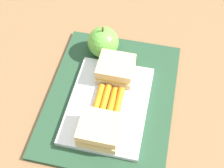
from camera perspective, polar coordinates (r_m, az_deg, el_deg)
ground_plane at (r=0.71m, az=-0.22°, el=-2.76°), size 2.40×2.40×0.00m
lunchbag_mat at (r=0.71m, az=-0.22°, el=-2.54°), size 0.36×0.28×0.01m
food_tray at (r=0.68m, az=-0.68°, el=-3.76°), size 0.23×0.17×0.01m
sandwich_half_left at (r=0.62m, az=-2.31°, el=-8.39°), size 0.07×0.08×0.04m
sandwich_half_right at (r=0.70m, az=0.71°, el=2.72°), size 0.07×0.08×0.04m
carrot_sticks_bundle at (r=0.67m, az=-0.67°, el=-3.21°), size 0.08×0.06×0.02m
apple at (r=0.75m, az=-1.63°, el=7.65°), size 0.08×0.08×0.09m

